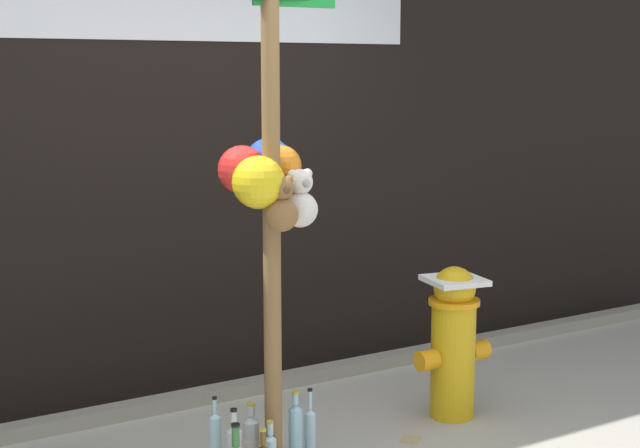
% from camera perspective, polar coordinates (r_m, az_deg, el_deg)
% --- Properties ---
extents(building_wall, '(10.00, 0.21, 3.97)m').
position_cam_1_polar(building_wall, '(5.54, -9.37, 10.02)').
color(building_wall, black).
rests_on(building_wall, ground_plane).
extents(curb_strip, '(8.00, 0.12, 0.08)m').
position_cam_1_polar(curb_strip, '(5.54, -7.38, -10.45)').
color(curb_strip, gray).
rests_on(curb_strip, ground_plane).
extents(memorial_post, '(0.56, 0.48, 2.59)m').
position_cam_1_polar(memorial_post, '(4.27, -3.17, 4.38)').
color(memorial_post, olive).
rests_on(memorial_post, ground_plane).
extents(fire_hydrant, '(0.47, 0.34, 0.85)m').
position_cam_1_polar(fire_hydrant, '(5.23, 8.18, -6.99)').
color(fire_hydrant, gold).
rests_on(fire_hydrant, ground_plane).
extents(bottle_0, '(0.07, 0.07, 0.38)m').
position_cam_1_polar(bottle_0, '(4.64, -1.51, -12.72)').
color(bottle_0, '#93CCE0').
rests_on(bottle_0, ground_plane).
extents(bottle_1, '(0.08, 0.08, 0.32)m').
position_cam_1_polar(bottle_1, '(4.66, -4.22, -13.11)').
color(bottle_1, silver).
rests_on(bottle_1, ground_plane).
extents(bottle_3, '(0.06, 0.06, 0.39)m').
position_cam_1_polar(bottle_3, '(4.56, -6.44, -13.19)').
color(bottle_3, '#B2DBEA').
rests_on(bottle_3, ground_plane).
extents(bottle_4, '(0.06, 0.06, 0.35)m').
position_cam_1_polar(bottle_4, '(4.76, -0.61, -12.55)').
color(bottle_4, '#B2DBEA').
rests_on(bottle_4, ground_plane).
extents(bottle_5, '(0.07, 0.07, 0.31)m').
position_cam_1_polar(bottle_5, '(4.79, -2.80, -12.58)').
color(bottle_5, '#93CCE0').
rests_on(bottle_5, ground_plane).
extents(litter_1, '(0.14, 0.14, 0.01)m').
position_cam_1_polar(litter_1, '(5.03, 5.60, -12.98)').
color(litter_1, tan).
rests_on(litter_1, ground_plane).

